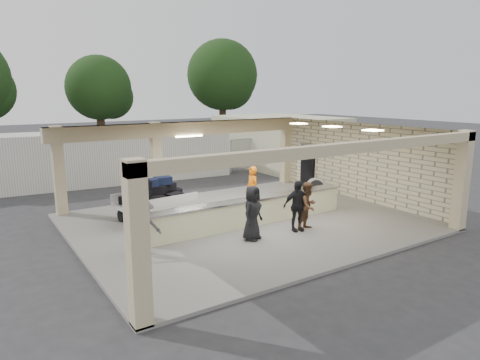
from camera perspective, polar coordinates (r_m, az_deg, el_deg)
ground at (r=16.02m, az=0.66°, el=-5.81°), size 120.00×120.00×0.00m
pavilion at (r=16.33m, az=-0.00°, el=-0.58°), size 12.01×10.00×3.55m
baggage_counter at (r=15.46m, az=1.70°, el=-4.20°), size 8.20×0.58×0.98m
luggage_cart at (r=16.19m, az=-11.53°, el=-2.25°), size 2.86×1.93×1.58m
drum_fan at (r=19.59m, az=9.99°, el=-0.99°), size 0.85×0.59×0.90m
baggage_handler at (r=16.81m, az=1.60°, el=-1.34°), size 0.43×0.71×1.87m
passenger_a at (r=15.02m, az=9.04°, el=-3.42°), size 0.88×0.56×1.68m
passenger_b at (r=14.78m, az=7.62°, el=-3.44°), size 1.09×0.58×1.77m
passenger_c at (r=12.81m, az=-12.65°, el=-6.24°), size 1.13×0.58×1.66m
passenger_d at (r=13.80m, az=1.66°, el=-4.39°), size 0.94×0.70×1.79m
car_white_a at (r=31.12m, az=-2.28°, el=4.00°), size 4.99×2.78×1.36m
car_white_b at (r=33.25m, az=5.29°, el=4.47°), size 4.69×3.24×1.39m
car_dark at (r=32.03m, az=-7.54°, el=4.20°), size 4.47×3.67×1.45m
container_white at (r=24.19m, az=-16.50°, el=3.02°), size 12.96×3.67×2.77m
fence at (r=29.42m, az=8.77°, el=4.16°), size 12.06×0.06×2.03m
tree_mid at (r=40.34m, az=-17.93°, el=11.30°), size 6.00×5.60×8.00m
tree_right at (r=44.23m, az=-2.11°, el=13.44°), size 7.20×7.00×10.00m
adjacent_building at (r=29.15m, az=5.28°, el=5.27°), size 6.00×8.00×3.20m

